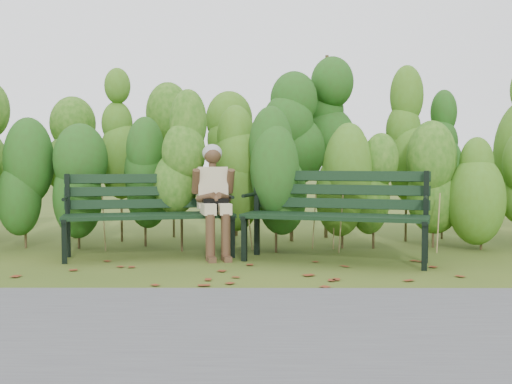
{
  "coord_description": "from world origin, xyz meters",
  "views": [
    {
      "loc": [
        0.02,
        -5.86,
        1.08
      ],
      "look_at": [
        0.0,
        0.35,
        0.75
      ],
      "focal_mm": 42.0,
      "sensor_mm": 36.0,
      "label": 1
    }
  ],
  "objects": [
    {
      "name": "leaf_litter",
      "position": [
        -0.59,
        0.09,
        0.0
      ],
      "size": [
        5.37,
        2.22,
        0.01
      ],
      "color": "maroon",
      "rests_on": "ground"
    },
    {
      "name": "bench_left",
      "position": [
        -1.2,
        0.84,
        0.55
      ],
      "size": [
        1.95,
        1.0,
        0.93
      ],
      "color": "black",
      "rests_on": "ground"
    },
    {
      "name": "seated_woman",
      "position": [
        -0.47,
        0.81,
        0.72
      ],
      "size": [
        0.51,
        0.74,
        1.26
      ],
      "color": "tan",
      "rests_on": "ground"
    },
    {
      "name": "footpath",
      "position": [
        0.0,
        -2.2,
        0.01
      ],
      "size": [
        60.0,
        2.5,
        0.01
      ],
      "primitive_type": "cube",
      "color": "#474749",
      "rests_on": "ground"
    },
    {
      "name": "bench_right",
      "position": [
        0.86,
        0.54,
        0.57
      ],
      "size": [
        2.04,
        1.17,
        0.97
      ],
      "color": "black",
      "rests_on": "ground"
    },
    {
      "name": "ground",
      "position": [
        0.0,
        0.0,
        0.0
      ],
      "size": [
        80.0,
        80.0,
        0.0
      ],
      "primitive_type": "plane",
      "color": "#314615"
    },
    {
      "name": "hedge_band",
      "position": [
        0.0,
        1.86,
        1.26
      ],
      "size": [
        11.04,
        1.67,
        2.42
      ],
      "color": "#47381E",
      "rests_on": "ground"
    }
  ]
}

